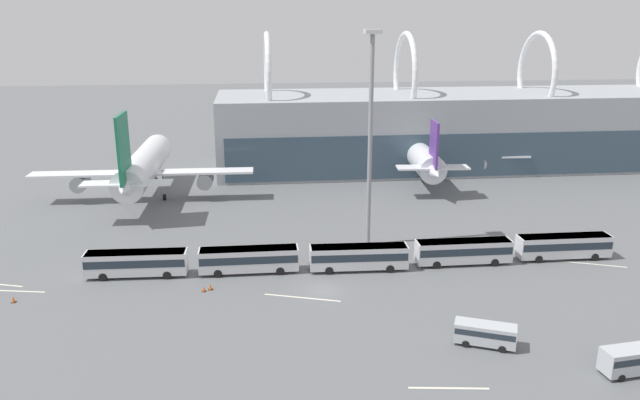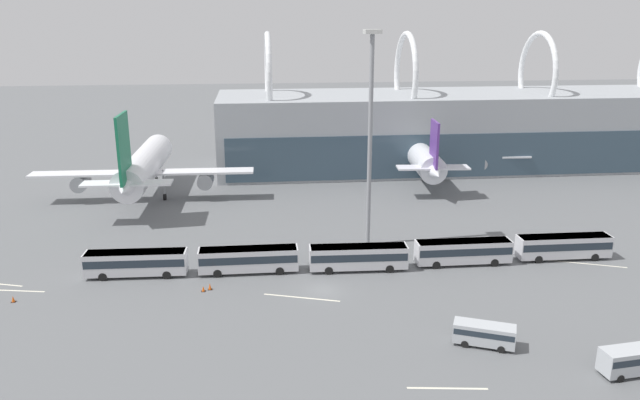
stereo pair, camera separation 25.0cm
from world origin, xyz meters
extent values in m
plane|color=slate|center=(0.00, 0.00, 0.00)|extent=(440.00, 440.00, 0.00)
cube|color=#9EA3A8|center=(62.90, 57.30, 7.45)|extent=(154.50, 21.58, 14.91)
cube|color=#384C5B|center=(62.90, 46.41, 4.60)|extent=(151.41, 0.20, 8.20)
torus|color=white|center=(-4.41, 57.30, 18.48)|extent=(1.10, 16.98, 16.98)
torus|color=white|center=(22.51, 57.30, 18.48)|extent=(1.10, 16.98, 16.98)
torus|color=white|center=(49.43, 57.30, 18.48)|extent=(1.10, 16.98, 16.98)
cylinder|color=white|center=(-25.90, 40.01, 5.71)|extent=(5.63, 28.77, 5.04)
sphere|color=white|center=(-25.60, 54.34, 5.71)|extent=(4.94, 4.94, 4.94)
cone|color=white|center=(-26.19, 25.68, 5.71)|extent=(4.92, 6.39, 4.79)
cube|color=white|center=(-25.93, 38.26, 4.82)|extent=(36.57, 4.26, 0.35)
cylinder|color=gray|center=(-36.15, 38.47, 3.29)|extent=(2.64, 3.83, 2.57)
cylinder|color=gray|center=(-15.71, 38.05, 3.29)|extent=(2.64, 3.83, 2.57)
cube|color=#19724C|center=(-26.18, 26.38, 11.44)|extent=(0.54, 6.98, 9.96)
cube|color=white|center=(-26.18, 26.38, 6.21)|extent=(13.16, 3.47, 0.28)
cylinder|color=gray|center=(-25.70, 49.62, 2.88)|extent=(0.36, 0.36, 4.65)
cylinder|color=black|center=(-25.70, 49.62, 0.55)|extent=(0.47, 1.11, 1.10)
cylinder|color=gray|center=(-29.21, 38.33, 2.88)|extent=(0.36, 0.36, 4.65)
cylinder|color=black|center=(-29.21, 38.33, 0.55)|extent=(0.47, 1.11, 1.10)
cylinder|color=gray|center=(-22.66, 38.19, 2.88)|extent=(0.36, 0.36, 4.65)
cylinder|color=black|center=(-22.66, 38.19, 0.55)|extent=(0.47, 1.11, 1.10)
cylinder|color=silver|center=(23.43, 51.05, 4.85)|extent=(6.83, 34.31, 4.66)
sphere|color=silver|center=(24.52, 68.05, 4.85)|extent=(4.57, 4.57, 4.57)
cone|color=silver|center=(22.35, 34.04, 4.85)|extent=(4.90, 7.75, 4.43)
cube|color=silver|center=(23.30, 48.97, 4.03)|extent=(43.29, 6.04, 0.35)
cylinder|color=gray|center=(11.24, 49.74, 2.69)|extent=(2.42, 3.85, 2.19)
cylinder|color=gray|center=(35.36, 48.20, 2.69)|extent=(2.42, 3.85, 2.19)
cube|color=#5B338C|center=(22.40, 34.87, 9.36)|extent=(0.74, 5.35, 7.63)
cube|color=silver|center=(22.40, 34.87, 5.31)|extent=(12.30, 3.97, 0.28)
cylinder|color=gray|center=(24.16, 62.45, 2.46)|extent=(0.36, 0.36, 3.83)
cylinder|color=black|center=(24.16, 62.45, 0.55)|extent=(0.52, 1.13, 1.10)
cylinder|color=gray|center=(20.28, 49.17, 2.46)|extent=(0.36, 0.36, 3.83)
cylinder|color=black|center=(20.28, 49.17, 0.55)|extent=(0.52, 1.13, 1.10)
cylinder|color=gray|center=(26.32, 48.78, 2.46)|extent=(0.36, 0.36, 3.83)
cylinder|color=black|center=(26.32, 48.78, 0.55)|extent=(0.52, 1.13, 1.10)
cube|color=silver|center=(-21.70, 6.22, 1.73)|extent=(12.01, 2.86, 2.71)
cube|color=#232D38|center=(-21.70, 6.22, 2.00)|extent=(11.77, 2.88, 0.95)
cube|color=silver|center=(-21.70, 6.22, 3.03)|extent=(11.65, 2.77, 0.12)
cylinder|color=black|center=(-17.97, 7.27, 0.50)|extent=(1.01, 0.33, 1.00)
cylinder|color=black|center=(-18.03, 4.96, 0.50)|extent=(1.01, 0.33, 1.00)
cylinder|color=black|center=(-25.37, 7.48, 0.50)|extent=(1.01, 0.33, 1.00)
cylinder|color=black|center=(-25.43, 5.17, 0.50)|extent=(1.01, 0.33, 1.00)
cube|color=silver|center=(-8.39, 5.95, 1.73)|extent=(11.94, 2.51, 2.71)
cube|color=#232D38|center=(-8.39, 5.95, 2.00)|extent=(11.70, 2.54, 0.95)
cube|color=silver|center=(-8.39, 5.95, 3.03)|extent=(11.58, 2.44, 0.12)
cylinder|color=black|center=(-4.69, 7.11, 0.50)|extent=(1.00, 0.30, 1.00)
cylinder|color=black|center=(-4.69, 4.79, 0.50)|extent=(1.00, 0.30, 1.00)
cylinder|color=black|center=(-12.09, 7.11, 0.50)|extent=(1.00, 0.30, 1.00)
cylinder|color=black|center=(-12.09, 4.80, 0.50)|extent=(1.00, 0.30, 1.00)
cube|color=silver|center=(4.92, 5.34, 1.73)|extent=(12.01, 2.89, 2.71)
cube|color=#232D38|center=(4.92, 5.34, 2.00)|extent=(11.78, 2.91, 0.95)
cube|color=silver|center=(4.92, 5.34, 3.03)|extent=(11.65, 2.80, 0.12)
cylinder|color=black|center=(8.66, 6.38, 0.50)|extent=(1.01, 0.33, 1.00)
cylinder|color=black|center=(8.58, 4.07, 0.50)|extent=(1.01, 0.33, 1.00)
cylinder|color=black|center=(1.26, 6.61, 0.50)|extent=(1.01, 0.33, 1.00)
cylinder|color=black|center=(1.18, 4.30, 0.50)|extent=(1.01, 0.33, 1.00)
cube|color=silver|center=(18.23, 5.82, 1.73)|extent=(11.95, 2.54, 2.71)
cube|color=#232D38|center=(18.23, 5.82, 2.00)|extent=(11.71, 2.57, 0.95)
cube|color=silver|center=(18.23, 5.82, 3.03)|extent=(11.59, 2.46, 0.12)
cylinder|color=black|center=(21.94, 6.97, 0.50)|extent=(1.00, 0.30, 1.00)
cylinder|color=black|center=(21.93, 4.66, 0.50)|extent=(1.00, 0.30, 1.00)
cylinder|color=black|center=(14.53, 6.99, 0.50)|extent=(1.00, 0.30, 1.00)
cylinder|color=black|center=(14.53, 4.68, 0.50)|extent=(1.00, 0.30, 1.00)
cube|color=silver|center=(31.54, 6.26, 1.73)|extent=(11.95, 2.58, 2.71)
cube|color=#232D38|center=(31.54, 6.26, 2.00)|extent=(11.72, 2.61, 0.95)
cube|color=silver|center=(31.54, 6.26, 3.03)|extent=(11.60, 2.51, 0.12)
cylinder|color=black|center=(35.25, 7.39, 0.50)|extent=(1.00, 0.31, 1.00)
cylinder|color=black|center=(35.24, 5.08, 0.50)|extent=(1.00, 0.31, 1.00)
cylinder|color=black|center=(27.85, 7.43, 0.50)|extent=(1.00, 0.31, 1.00)
cylinder|color=black|center=(27.83, 5.12, 0.50)|extent=(1.00, 0.31, 1.00)
cube|color=#B2B7BC|center=(13.80, -13.83, 1.25)|extent=(5.99, 4.00, 1.90)
cube|color=#232D38|center=(13.80, -13.83, 1.55)|extent=(5.84, 3.95, 0.57)
cylinder|color=black|center=(15.67, -13.65, 0.35)|extent=(0.73, 0.48, 0.70)
cylinder|color=black|center=(14.96, -15.30, 0.35)|extent=(0.73, 0.48, 0.70)
cylinder|color=black|center=(12.63, -12.36, 0.35)|extent=(0.73, 0.48, 0.70)
cylinder|color=black|center=(11.92, -14.00, 0.35)|extent=(0.73, 0.48, 0.70)
cube|color=#B2B7BC|center=(24.54, -19.86, 1.38)|extent=(5.19, 2.61, 2.16)
cube|color=#232D38|center=(24.54, -19.86, 1.72)|extent=(5.04, 2.61, 0.65)
cylinder|color=black|center=(23.22, -20.98, 0.35)|extent=(0.72, 0.30, 0.70)
cylinder|color=black|center=(22.99, -19.08, 0.35)|extent=(0.72, 0.30, 0.70)
cylinder|color=black|center=(25.86, -18.74, 0.35)|extent=(0.72, 0.30, 0.70)
cylinder|color=gray|center=(7.66, 14.05, 13.89)|extent=(0.57, 0.57, 27.79)
cube|color=silver|center=(7.66, 14.05, 28.00)|extent=(2.08, 2.08, 0.52)
cube|color=silver|center=(-34.36, 3.32, 0.00)|extent=(6.09, 1.40, 0.01)
cube|color=silver|center=(-2.54, -1.75, 0.00)|extent=(8.32, 2.94, 0.01)
cube|color=silver|center=(32.59, 4.75, 0.00)|extent=(11.28, 4.56, 0.01)
cube|color=silver|center=(8.32, -20.37, 0.00)|extent=(6.76, 1.09, 0.01)
cube|color=black|center=(-12.77, 1.43, 0.01)|extent=(0.49, 0.49, 0.02)
cone|color=#EA5914|center=(-12.77, 1.43, 0.40)|extent=(0.37, 0.37, 0.75)
cube|color=black|center=(-13.49, 1.03, 0.01)|extent=(0.48, 0.48, 0.02)
cone|color=#EA5914|center=(-13.49, 1.03, 0.33)|extent=(0.36, 0.36, 0.62)
cube|color=black|center=(-33.88, 0.41, 0.01)|extent=(0.48, 0.48, 0.02)
cone|color=#EA5914|center=(-33.88, 0.41, 0.37)|extent=(0.36, 0.36, 0.70)
camera|label=1|loc=(-7.23, -64.49, 30.14)|focal=35.00mm
camera|label=2|loc=(-6.98, -64.51, 30.14)|focal=35.00mm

